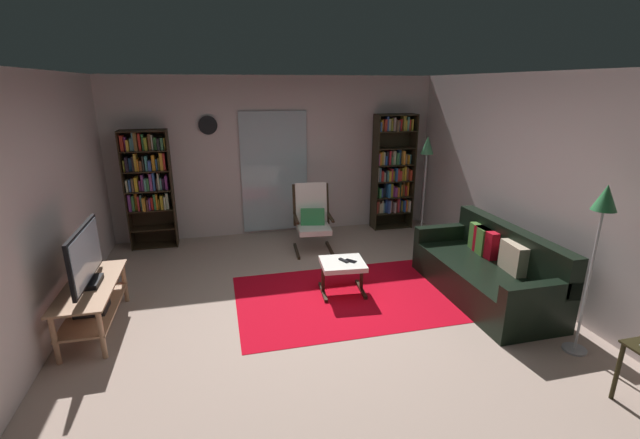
{
  "coord_description": "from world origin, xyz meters",
  "views": [
    {
      "loc": [
        -1.0,
        -4.18,
        2.45
      ],
      "look_at": [
        0.19,
        0.67,
        0.87
      ],
      "focal_mm": 24.01,
      "sensor_mm": 36.0,
      "label": 1
    }
  ],
  "objects_px": {
    "ottoman": "(343,267)",
    "floor_lamp_by_sofa": "(602,218)",
    "bookshelf_near_tv": "(148,181)",
    "bookshelf_near_sofa": "(392,172)",
    "cell_phone": "(351,261)",
    "leather_sofa": "(487,271)",
    "tv_remote": "(344,260)",
    "lounge_armchair": "(312,216)",
    "floor_lamp_by_shelf": "(427,156)",
    "television": "(86,258)",
    "tv_stand": "(93,300)",
    "wall_clock": "(208,125)"
  },
  "relations": [
    {
      "from": "tv_remote",
      "to": "floor_lamp_by_shelf",
      "type": "height_order",
      "value": "floor_lamp_by_shelf"
    },
    {
      "from": "floor_lamp_by_shelf",
      "to": "bookshelf_near_sofa",
      "type": "bearing_deg",
      "value": 105.93
    },
    {
      "from": "bookshelf_near_tv",
      "to": "leather_sofa",
      "type": "bearing_deg",
      "value": -33.54
    },
    {
      "from": "tv_remote",
      "to": "wall_clock",
      "type": "bearing_deg",
      "value": 96.2
    },
    {
      "from": "bookshelf_near_sofa",
      "to": "cell_phone",
      "type": "relative_size",
      "value": 14.2
    },
    {
      "from": "lounge_armchair",
      "to": "tv_remote",
      "type": "bearing_deg",
      "value": -88.24
    },
    {
      "from": "lounge_armchair",
      "to": "leather_sofa",
      "type": "bearing_deg",
      "value": -49.41
    },
    {
      "from": "television",
      "to": "tv_stand",
      "type": "bearing_deg",
      "value": -101.72
    },
    {
      "from": "television",
      "to": "bookshelf_near_sofa",
      "type": "height_order",
      "value": "bookshelf_near_sofa"
    },
    {
      "from": "floor_lamp_by_sofa",
      "to": "cell_phone",
      "type": "bearing_deg",
      "value": 135.97
    },
    {
      "from": "television",
      "to": "floor_lamp_by_shelf",
      "type": "bearing_deg",
      "value": 20.12
    },
    {
      "from": "floor_lamp_by_sofa",
      "to": "wall_clock",
      "type": "xyz_separation_m",
      "value": [
        -3.32,
        4.14,
        0.51
      ]
    },
    {
      "from": "lounge_armchair",
      "to": "bookshelf_near_tv",
      "type": "bearing_deg",
      "value": 163.08
    },
    {
      "from": "bookshelf_near_tv",
      "to": "wall_clock",
      "type": "bearing_deg",
      "value": 11.27
    },
    {
      "from": "wall_clock",
      "to": "ottoman",
      "type": "bearing_deg",
      "value": -58.67
    },
    {
      "from": "bookshelf_near_sofa",
      "to": "leather_sofa",
      "type": "xyz_separation_m",
      "value": [
        0.11,
        -2.73,
        -0.69
      ]
    },
    {
      "from": "cell_phone",
      "to": "floor_lamp_by_shelf",
      "type": "distance_m",
      "value": 2.46
    },
    {
      "from": "cell_phone",
      "to": "floor_lamp_by_shelf",
      "type": "relative_size",
      "value": 0.08
    },
    {
      "from": "bookshelf_near_tv",
      "to": "wall_clock",
      "type": "height_order",
      "value": "wall_clock"
    },
    {
      "from": "ottoman",
      "to": "tv_remote",
      "type": "height_order",
      "value": "tv_remote"
    },
    {
      "from": "floor_lamp_by_sofa",
      "to": "wall_clock",
      "type": "height_order",
      "value": "wall_clock"
    },
    {
      "from": "leather_sofa",
      "to": "tv_remote",
      "type": "relative_size",
      "value": 13.79
    },
    {
      "from": "bookshelf_near_tv",
      "to": "tv_remote",
      "type": "bearing_deg",
      "value": -42.42
    },
    {
      "from": "ottoman",
      "to": "floor_lamp_by_sofa",
      "type": "bearing_deg",
      "value": -42.72
    },
    {
      "from": "tv_remote",
      "to": "floor_lamp_by_sofa",
      "type": "distance_m",
      "value": 2.66
    },
    {
      "from": "tv_stand",
      "to": "bookshelf_near_sofa",
      "type": "xyz_separation_m",
      "value": [
        4.31,
        2.45,
        0.66
      ]
    },
    {
      "from": "tv_stand",
      "to": "floor_lamp_by_shelf",
      "type": "bearing_deg",
      "value": 20.23
    },
    {
      "from": "ottoman",
      "to": "leather_sofa",
      "type": "bearing_deg",
      "value": -15.77
    },
    {
      "from": "leather_sofa",
      "to": "ottoman",
      "type": "distance_m",
      "value": 1.74
    },
    {
      "from": "bookshelf_near_sofa",
      "to": "wall_clock",
      "type": "bearing_deg",
      "value": 176.61
    },
    {
      "from": "bookshelf_near_tv",
      "to": "bookshelf_near_sofa",
      "type": "bearing_deg",
      "value": 0.12
    },
    {
      "from": "floor_lamp_by_shelf",
      "to": "floor_lamp_by_sofa",
      "type": "bearing_deg",
      "value": -89.18
    },
    {
      "from": "floor_lamp_by_sofa",
      "to": "ottoman",
      "type": "bearing_deg",
      "value": 137.28
    },
    {
      "from": "cell_phone",
      "to": "bookshelf_near_tv",
      "type": "bearing_deg",
      "value": 95.72
    },
    {
      "from": "lounge_armchair",
      "to": "ottoman",
      "type": "bearing_deg",
      "value": -88.81
    },
    {
      "from": "wall_clock",
      "to": "cell_phone",
      "type": "bearing_deg",
      "value": -57.2
    },
    {
      "from": "tv_stand",
      "to": "television",
      "type": "relative_size",
      "value": 1.24
    },
    {
      "from": "bookshelf_near_sofa",
      "to": "leather_sofa",
      "type": "relative_size",
      "value": 1.0
    },
    {
      "from": "television",
      "to": "cell_phone",
      "type": "relative_size",
      "value": 7.15
    },
    {
      "from": "bookshelf_near_tv",
      "to": "lounge_armchair",
      "type": "xyz_separation_m",
      "value": [
        2.4,
        -0.73,
        -0.52
      ]
    },
    {
      "from": "tv_remote",
      "to": "cell_phone",
      "type": "bearing_deg",
      "value": -43.79
    },
    {
      "from": "leather_sofa",
      "to": "floor_lamp_by_shelf",
      "type": "xyz_separation_m",
      "value": [
        0.12,
        1.96,
        1.08
      ]
    },
    {
      "from": "leather_sofa",
      "to": "lounge_armchair",
      "type": "xyz_separation_m",
      "value": [
        -1.71,
        1.99,
        0.23
      ]
    },
    {
      "from": "cell_phone",
      "to": "leather_sofa",
      "type": "bearing_deg",
      "value": -58.69
    },
    {
      "from": "lounge_armchair",
      "to": "television",
      "type": "bearing_deg",
      "value": -147.91
    },
    {
      "from": "leather_sofa",
      "to": "floor_lamp_by_shelf",
      "type": "bearing_deg",
      "value": 86.63
    },
    {
      "from": "television",
      "to": "cell_phone",
      "type": "distance_m",
      "value": 2.86
    },
    {
      "from": "tv_remote",
      "to": "bookshelf_near_sofa",
      "type": "bearing_deg",
      "value": 29.77
    },
    {
      "from": "television",
      "to": "tv_remote",
      "type": "bearing_deg",
      "value": 3.94
    },
    {
      "from": "ottoman",
      "to": "lounge_armchair",
      "type": "bearing_deg",
      "value": 91.19
    }
  ]
}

